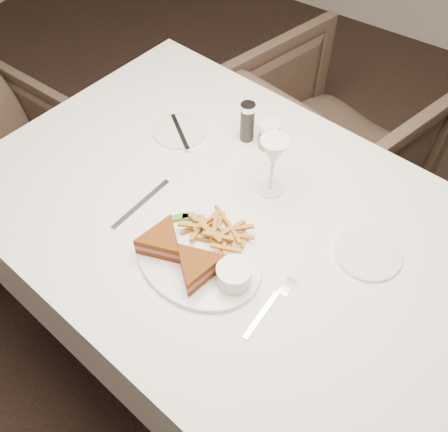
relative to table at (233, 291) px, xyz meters
name	(u,v)px	position (x,y,z in m)	size (l,w,h in m)	color
ground	(168,359)	(-0.16, -0.18, -0.38)	(5.00, 5.00, 0.00)	black
table	(233,291)	(0.00, 0.00, 0.00)	(1.39, 0.92, 0.75)	white
chair_far	(327,135)	(-0.09, 0.83, -0.02)	(0.70, 0.65, 0.72)	#48372C
chair_left	(4,167)	(-1.10, 0.00, -0.08)	(0.58, 0.55, 0.60)	#48372C
table_setting	(222,222)	(0.00, -0.06, 0.41)	(0.79, 0.66, 0.18)	white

